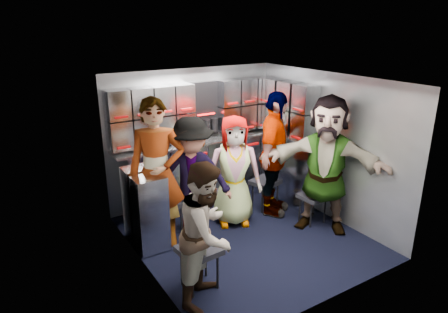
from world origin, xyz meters
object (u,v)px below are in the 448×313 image
jump_seat_mid_left (186,201)px  jump_seat_mid_right (265,183)px  attendant_arc_e (326,164)px  attendant_standing (157,174)px  attendant_arc_c (234,171)px  jump_seat_near_left (199,252)px  jump_seat_center (227,194)px  attendant_arc_a (207,233)px  attendant_arc_d (274,155)px  jump_seat_near_right (313,198)px  attendant_arc_b (192,178)px

jump_seat_mid_left → jump_seat_mid_right: size_ratio=0.95×
jump_seat_mid_left → attendant_arc_e: (1.61, -0.98, 0.53)m
attendant_standing → attendant_arc_c: 1.13m
jump_seat_mid_left → attendant_arc_e: bearing=-31.3°
attendant_arc_e → jump_seat_near_left: bearing=-121.0°
attendant_arc_c → jump_seat_mid_left: bearing=-173.5°
jump_seat_center → jump_seat_mid_right: 0.67m
jump_seat_mid_right → attendant_arc_c: bearing=-168.6°
jump_seat_mid_right → attendant_arc_a: size_ratio=0.32×
attendant_arc_d → attendant_arc_e: (0.30, -0.73, 0.02)m
jump_seat_near_left → jump_seat_near_right: 2.14m
attendant_arc_a → attendant_arc_c: bearing=7.0°
jump_seat_mid_right → attendant_arc_e: attendant_arc_e is taller
jump_seat_near_left → attendant_standing: bearing=89.5°
attendant_standing → attendant_arc_e: size_ratio=1.02×
attendant_arc_d → jump_seat_near_right: bearing=-100.4°
attendant_arc_c → attendant_arc_e: (0.96, -0.77, 0.15)m
jump_seat_near_right → attendant_arc_c: bearing=148.4°
jump_seat_center → jump_seat_near_right: jump_seat_near_right is taller
attendant_standing → attendant_arc_d: attendant_standing is taller
attendant_arc_b → attendant_arc_d: attendant_arc_d is taller
jump_seat_near_left → attendant_arc_e: bearing=7.6°
jump_seat_mid_left → jump_seat_center: 0.65m
jump_seat_near_left → attendant_standing: (0.01, 1.09, 0.53)m
attendant_arc_e → jump_seat_mid_right: bearing=159.5°
attendant_standing → attendant_arc_b: 0.49m
attendant_arc_d → attendant_arc_e: size_ratio=0.98×
jump_seat_mid_right → attendant_arc_b: bearing=-175.2°
jump_seat_center → jump_seat_mid_right: bearing=-3.9°
attendant_arc_a → attendant_arc_c: 1.67m
attendant_standing → jump_seat_mid_right: bearing=30.4°
jump_seat_near_left → attendant_standing: attendant_standing is taller
jump_seat_mid_left → attendant_arc_d: (1.31, -0.25, 0.52)m
jump_seat_center → attendant_arc_a: attendant_arc_a is taller
attendant_arc_b → jump_seat_near_right: bearing=6.5°
jump_seat_near_left → jump_seat_mid_right: (1.79, 1.19, -0.02)m
jump_seat_center → attendant_arc_b: attendant_arc_b is taller
jump_seat_near_left → attendant_arc_a: 0.37m
attendant_arc_b → attendant_arc_e: (1.61, -0.80, 0.13)m
jump_seat_center → jump_seat_mid_left: bearing=177.8°
attendant_arc_c → jump_seat_near_right: bearing=-7.5°
jump_seat_near_right → attendant_arc_c: (-0.96, 0.59, 0.41)m
jump_seat_mid_left → jump_seat_center: jump_seat_mid_left is taller
jump_seat_mid_left → attendant_arc_c: 0.78m
jump_seat_mid_right → jump_seat_near_right: bearing=-67.7°
attendant_arc_b → attendant_standing: bearing=-153.6°
attendant_arc_a → attendant_arc_e: 2.15m
attendant_arc_b → attendant_arc_d: (1.31, -0.07, 0.11)m
jump_seat_mid_left → attendant_arc_d: size_ratio=0.25×
attendant_arc_e → attendant_arc_c: bearing=-167.4°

